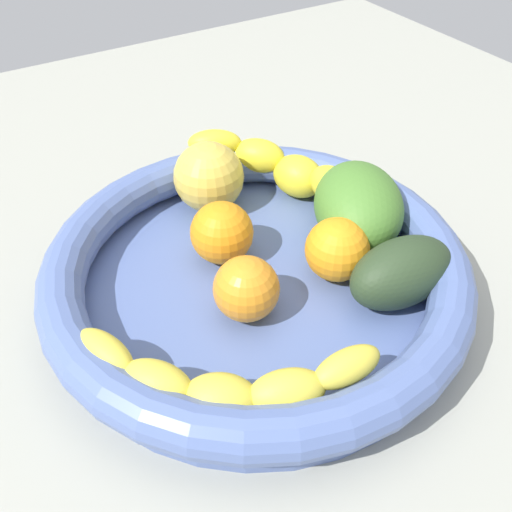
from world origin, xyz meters
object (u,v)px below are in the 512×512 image
(banana_draped_left, at_px, (222,384))
(orange_mid_left, at_px, (337,249))
(orange_front, at_px, (222,233))
(orange_mid_right, at_px, (246,289))
(avocado_dark, at_px, (401,272))
(apple_yellow, at_px, (209,177))
(banana_draped_right, at_px, (292,172))
(mango_green, at_px, (358,206))
(fruit_bowl, at_px, (256,272))

(banana_draped_left, bearing_deg, orange_mid_left, 114.45)
(orange_front, xyz_separation_m, orange_mid_right, (0.07, -0.02, -0.00))
(avocado_dark, bearing_deg, banana_draped_left, -84.23)
(orange_front, height_order, apple_yellow, apple_yellow)
(banana_draped_right, bearing_deg, orange_mid_left, -15.11)
(orange_mid_right, bearing_deg, apple_yellow, 163.24)
(banana_draped_right, relative_size, orange_front, 3.81)
(orange_mid_left, height_order, mango_green, mango_green)
(banana_draped_right, height_order, avocado_dark, same)
(banana_draped_right, height_order, mango_green, mango_green)
(orange_front, distance_m, apple_yellow, 0.08)
(banana_draped_right, xyz_separation_m, apple_yellow, (-0.03, -0.08, 0.00))
(avocado_dark, bearing_deg, orange_mid_left, -151.64)
(orange_front, xyz_separation_m, orange_mid_left, (0.07, 0.07, -0.00))
(mango_green, distance_m, avocado_dark, 0.08)
(fruit_bowl, bearing_deg, avocado_dark, 50.27)
(avocado_dark, bearing_deg, fruit_bowl, -129.73)
(orange_mid_right, bearing_deg, orange_front, 166.65)
(orange_front, bearing_deg, avocado_dark, 39.67)
(avocado_dark, bearing_deg, apple_yellow, -159.61)
(banana_draped_right, height_order, orange_front, banana_draped_right)
(orange_mid_right, distance_m, avocado_dark, 0.13)
(fruit_bowl, distance_m, orange_mid_right, 0.04)
(orange_mid_left, bearing_deg, banana_draped_left, -65.55)
(orange_front, bearing_deg, orange_mid_right, -13.35)
(apple_yellow, bearing_deg, avocado_dark, 20.39)
(orange_front, relative_size, mango_green, 0.51)
(banana_draped_right, relative_size, orange_mid_left, 3.86)
(orange_mid_right, relative_size, apple_yellow, 0.77)
(orange_front, distance_m, orange_mid_left, 0.10)
(banana_draped_left, xyz_separation_m, orange_mid_left, (-0.07, 0.15, 0.00))
(fruit_bowl, height_order, apple_yellow, apple_yellow)
(orange_front, relative_size, avocado_dark, 0.59)
(orange_front, distance_m, avocado_dark, 0.16)
(orange_mid_left, distance_m, orange_mid_right, 0.09)
(banana_draped_left, relative_size, orange_mid_left, 3.33)
(mango_green, distance_m, apple_yellow, 0.15)
(banana_draped_left, relative_size, orange_front, 3.29)
(avocado_dark, bearing_deg, mango_green, 165.69)
(orange_mid_right, xyz_separation_m, apple_yellow, (-0.14, 0.04, 0.01))
(banana_draped_right, height_order, orange_mid_right, banana_draped_right)
(avocado_dark, height_order, apple_yellow, apple_yellow)
(orange_mid_left, relative_size, avocado_dark, 0.59)
(orange_mid_left, distance_m, avocado_dark, 0.06)
(orange_mid_right, distance_m, apple_yellow, 0.15)
(orange_mid_right, relative_size, avocado_dark, 0.56)
(banana_draped_left, xyz_separation_m, orange_mid_right, (-0.07, 0.06, 0.00))
(orange_mid_left, distance_m, mango_green, 0.06)
(apple_yellow, bearing_deg, fruit_bowl, -9.01)
(banana_draped_right, relative_size, orange_mid_right, 4.00)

